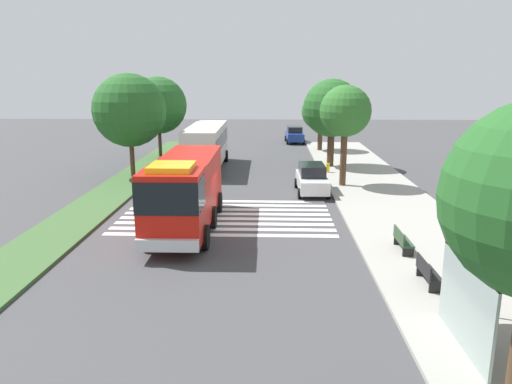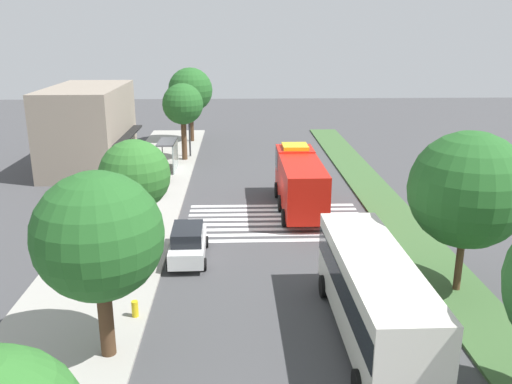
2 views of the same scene
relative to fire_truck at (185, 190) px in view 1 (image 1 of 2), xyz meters
name	(u,v)px [view 1 (image 1 of 2)]	position (x,y,z in m)	size (l,w,h in m)	color
ground_plane	(224,222)	(-1.53, 1.72, -2.05)	(120.00, 120.00, 0.00)	#424244
sidewalk	(404,222)	(-1.53, 10.89, -1.98)	(60.00, 5.95, 0.14)	#9E9B93
median_strip	(77,219)	(-1.53, -5.97, -1.98)	(60.00, 3.00, 0.14)	#3D6033
crosswalk	(226,216)	(-2.53, 1.72, -2.04)	(6.75, 11.15, 0.01)	silver
fire_truck	(185,190)	(0.00, 0.00, 0.00)	(9.42, 2.87, 3.79)	red
parked_car_west	(295,134)	(-31.98, 6.71, -1.13)	(4.39, 2.13, 1.81)	navy
parked_car_mid	(312,179)	(-8.06, 6.72, -1.12)	(4.58, 2.05, 1.82)	silver
transit_bus	(206,144)	(-15.93, -1.07, 0.01)	(10.07, 2.93, 3.47)	silver
bus_stop_shelter	(480,286)	(10.18, 9.67, -0.16)	(3.50, 1.40, 2.46)	#4C4C51
bench_near_shelter	(428,272)	(6.18, 9.63, -1.46)	(1.60, 0.50, 0.90)	black
bench_west_of_shelter	(402,240)	(2.79, 9.63, -1.46)	(1.60, 0.50, 0.90)	#2D472D
sidewalk_tree_far_west	(321,111)	(-25.59, 8.92, 1.89)	(3.75, 3.75, 5.70)	#47301E
sidewalk_tree_west	(332,108)	(-16.84, 8.92, 2.74)	(4.58, 4.58, 6.97)	#47301E
sidewalk_tree_center	(345,112)	(-9.77, 8.92, 2.98)	(3.36, 3.36, 6.62)	#513823
median_tree_far_west	(158,105)	(-21.18, -5.97, 2.69)	(5.05, 5.05, 7.13)	#47301E
median_tree_west	(129,110)	(-12.19, -5.97, 2.87)	(5.20, 5.20, 7.38)	#513823
fire_hydrant	(328,168)	(-14.18, 8.42, -1.56)	(0.28, 0.28, 0.70)	gold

